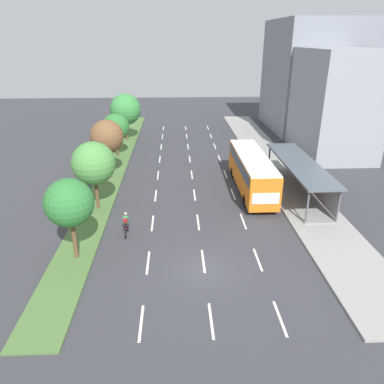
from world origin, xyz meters
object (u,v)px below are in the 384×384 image
object	(u,v)px
median_tree_second	(94,163)
cyclist	(126,225)
bus_shelter	(302,175)
bus	(252,169)
median_tree_fifth	(125,109)
median_tree_fourth	(116,127)
median_tree_third	(107,137)
median_tree_nearest	(69,203)

from	to	relation	value
median_tree_second	cyclist	bearing A→B (deg)	-56.43
bus_shelter	cyclist	bearing A→B (deg)	-155.76
bus_shelter	bus	bearing A→B (deg)	165.48
cyclist	median_tree_fifth	world-z (taller)	median_tree_fifth
bus_shelter	cyclist	world-z (taller)	bus_shelter
bus	median_tree_fifth	bearing A→B (deg)	126.53
bus_shelter	median_tree_fifth	xyz separation A→B (m)	(-17.75, 19.29, 2.42)
bus_shelter	median_tree_fourth	size ratio (longest dim) A/B	2.51
cyclist	median_tree_third	size ratio (longest dim) A/B	0.31
bus_shelter	bus	distance (m)	4.43
bus_shelter	median_tree_second	xyz separation A→B (m)	(-17.62, -2.39, 2.13)
median_tree_nearest	median_tree_second	xyz separation A→B (m)	(0.00, 7.23, 0.08)
bus_shelter	median_tree_fifth	size ratio (longest dim) A/B	2.03
bus	median_tree_nearest	xyz separation A→B (m)	(-13.34, -10.73, 1.85)
median_tree_second	median_tree_third	size ratio (longest dim) A/B	0.97
median_tree_third	median_tree_fourth	distance (m)	7.27
median_tree_third	bus_shelter	bearing A→B (deg)	-15.21
bus_shelter	median_tree_fifth	world-z (taller)	median_tree_fifth
median_tree_nearest	median_tree_fourth	world-z (taller)	median_tree_nearest
median_tree_fifth	cyclist	bearing A→B (deg)	-83.49
median_tree_third	median_tree_second	bearing A→B (deg)	-88.76
bus_shelter	median_tree_fifth	distance (m)	26.32
median_tree_nearest	median_tree_fifth	bearing A→B (deg)	90.26
bus	median_tree_nearest	distance (m)	17.22
median_tree_fifth	median_tree_nearest	bearing A→B (deg)	-89.74
median_tree_fourth	bus_shelter	bearing A→B (deg)	-33.77
bus	cyclist	bearing A→B (deg)	-143.53
bus	cyclist	size ratio (longest dim) A/B	6.20
cyclist	median_tree_third	distance (m)	12.38
median_tree_second	median_tree_fifth	bearing A→B (deg)	90.35
median_tree_fifth	median_tree_third	bearing A→B (deg)	-90.10
bus_shelter	median_tree_third	size ratio (longest dim) A/B	2.17
median_tree_third	median_tree_fifth	world-z (taller)	median_tree_fifth
median_tree_nearest	median_tree_fourth	xyz separation A→B (m)	(-0.42, 21.68, -0.37)
bus	median_tree_second	world-z (taller)	median_tree_second
bus	bus_shelter	bearing A→B (deg)	-14.52
bus_shelter	median_tree_fourth	bearing A→B (deg)	146.23
median_tree_nearest	bus	bearing A→B (deg)	38.81
median_tree_third	median_tree_fifth	distance (m)	14.45
median_tree_fifth	median_tree_fourth	bearing A→B (deg)	-92.31
bus	median_tree_third	size ratio (longest dim) A/B	1.95
median_tree_second	median_tree_fifth	world-z (taller)	median_tree_fifth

